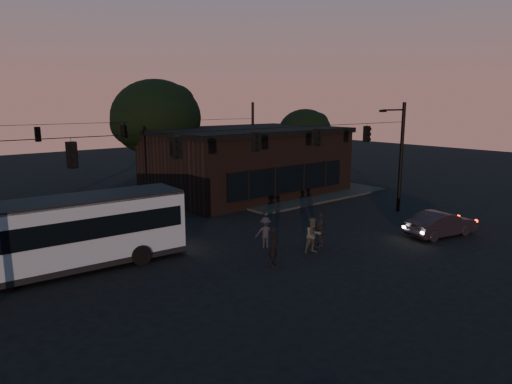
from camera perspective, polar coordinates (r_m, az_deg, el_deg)
ground at (r=21.24m, az=7.04°, el=-9.58°), size 120.00×120.00×0.00m
sidewalk_far_right at (r=38.96m, az=4.09°, el=0.15°), size 14.00×10.00×0.15m
building at (r=38.05m, az=-1.19°, el=3.93°), size 15.40×10.41×5.40m
tree_behind at (r=40.08m, az=-12.39°, el=9.04°), size 7.60×7.60×9.43m
tree_right at (r=45.41m, az=6.13°, el=7.48°), size 5.20×5.20×6.86m
signal_rig_near at (r=22.98m, az=-0.00°, el=3.54°), size 26.24×0.30×7.50m
signal_rig_far at (r=36.67m, az=-16.35°, el=5.56°), size 26.24×0.30×7.50m
bus at (r=22.04m, az=-24.04°, el=-4.67°), size 11.84×3.49×3.29m
car at (r=28.00m, az=22.14°, el=-3.70°), size 4.55×2.38×1.43m
pedestrian_a at (r=21.31m, az=2.27°, el=-6.83°), size 0.80×0.72×1.83m
pedestrian_b at (r=23.19m, az=7.14°, el=-5.40°), size 1.07×0.94×1.84m
pedestrian_c at (r=24.04m, az=8.04°, el=-4.77°), size 1.19×0.81×1.88m
pedestrian_d at (r=23.84m, az=1.20°, el=-5.08°), size 1.22×1.15×1.65m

